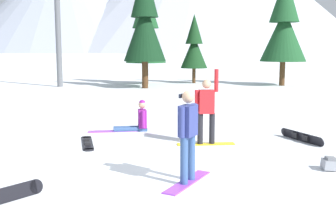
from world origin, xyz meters
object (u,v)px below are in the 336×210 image
object	(u,v)px
snowboarder_background	(137,120)
pine_tree_short	(145,20)
loose_snowboard_far_spare	(301,137)
snowboarder_foreground	(188,134)
loose_snowboard_near_left	(87,143)
pine_tree_broad	(146,31)
pine_tree_leaning	(284,25)
backpack_grey	(333,164)
pine_tree_tall	(194,46)
snowboarder_midground	(206,109)

from	to	relation	value
snowboarder_background	pine_tree_short	distance (m)	14.25
snowboarder_background	loose_snowboard_far_spare	world-z (taller)	snowboarder_background
snowboarder_foreground	pine_tree_short	distance (m)	19.14
loose_snowboard_near_left	pine_tree_broad	world-z (taller)	pine_tree_broad
pine_tree_leaning	pine_tree_short	bearing A→B (deg)	179.51
pine_tree_broad	pine_tree_short	size ratio (longest dim) A/B	0.88
pine_tree_broad	backpack_grey	bearing A→B (deg)	-87.80
pine_tree_tall	loose_snowboard_far_spare	bearing A→B (deg)	-96.00
loose_snowboard_far_spare	pine_tree_tall	xyz separation A→B (m)	(1.99, 18.95, 2.58)
loose_snowboard_near_left	pine_tree_broad	distance (m)	18.80
snowboarder_foreground	pine_tree_short	world-z (taller)	pine_tree_short
snowboarder_midground	pine_tree_broad	xyz separation A→B (m)	(1.15, 18.66, 2.78)
backpack_grey	loose_snowboard_near_left	bearing A→B (deg)	145.20
snowboarder_midground	loose_snowboard_far_spare	xyz separation A→B (m)	(2.70, -0.17, -0.83)
pine_tree_broad	pine_tree_short	bearing A→B (deg)	-99.58
snowboarder_midground	snowboarder_background	world-z (taller)	snowboarder_midground
loose_snowboard_far_spare	pine_tree_broad	world-z (taller)	pine_tree_broad
snowboarder_background	pine_tree_broad	bearing A→B (deg)	80.51
snowboarder_midground	snowboarder_background	size ratio (longest dim) A/B	1.11
loose_snowboard_near_left	backpack_grey	distance (m)	6.23
backpack_grey	snowboarder_foreground	bearing A→B (deg)	-176.57
pine_tree_broad	pine_tree_tall	world-z (taller)	pine_tree_broad
snowboarder_foreground	pine_tree_leaning	world-z (taller)	pine_tree_leaning
pine_tree_tall	pine_tree_leaning	size ratio (longest dim) A/B	0.67
backpack_grey	pine_tree_tall	world-z (taller)	pine_tree_tall
snowboarder_background	backpack_grey	bearing A→B (deg)	-54.65
pine_tree_short	pine_tree_tall	bearing A→B (deg)	37.08
snowboarder_background	loose_snowboard_near_left	size ratio (longest dim) A/B	1.00
snowboarder_midground	snowboarder_background	bearing A→B (deg)	125.63
snowboarder_foreground	loose_snowboard_near_left	world-z (taller)	snowboarder_foreground
snowboarder_midground	loose_snowboard_near_left	xyz separation A→B (m)	(-3.14, 0.74, -0.94)
snowboarder_background	pine_tree_tall	world-z (taller)	pine_tree_tall
backpack_grey	pine_tree_leaning	size ratio (longest dim) A/B	0.07
loose_snowboard_far_spare	loose_snowboard_near_left	size ratio (longest dim) A/B	0.91
snowboarder_foreground	loose_snowboard_near_left	bearing A→B (deg)	116.47
snowboarder_midground	pine_tree_short	bearing A→B (deg)	87.59
pine_tree_tall	pine_tree_leaning	world-z (taller)	pine_tree_leaning
loose_snowboard_near_left	pine_tree_short	world-z (taller)	pine_tree_short
snowboarder_midground	loose_snowboard_far_spare	world-z (taller)	snowboarder_midground
backpack_grey	snowboarder_background	bearing A→B (deg)	125.35
snowboarder_foreground	pine_tree_leaning	distance (m)	22.05
snowboarder_foreground	pine_tree_tall	xyz separation A→B (m)	(5.96, 21.80, 1.75)
snowboarder_midground	pine_tree_short	world-z (taller)	pine_tree_short
pine_tree_broad	pine_tree_tall	size ratio (longest dim) A/B	1.38
pine_tree_tall	snowboarder_midground	bearing A→B (deg)	-104.03
loose_snowboard_far_spare	snowboarder_background	bearing A→B (deg)	150.92
snowboarder_midground	pine_tree_short	xyz separation A→B (m)	(0.66, 15.74, 3.29)
snowboarder_foreground	snowboarder_background	bearing A→B (deg)	93.56
backpack_grey	loose_snowboard_far_spare	bearing A→B (deg)	74.73
snowboarder_foreground	pine_tree_broad	bearing A→B (deg)	83.62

